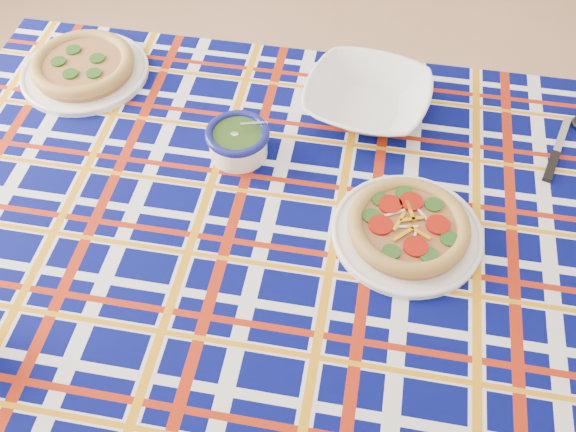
% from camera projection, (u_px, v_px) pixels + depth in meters
% --- Properties ---
extents(floor, '(4.00, 4.00, 0.00)m').
position_uv_depth(floor, '(304.00, 220.00, 2.31)').
color(floor, '#A77A56').
rests_on(floor, ground).
extents(dining_table, '(1.72, 1.11, 0.79)m').
position_uv_depth(dining_table, '(303.00, 239.00, 1.38)').
color(dining_table, brown).
rests_on(dining_table, floor).
extents(tablecloth, '(1.76, 1.14, 0.11)m').
position_uv_depth(tablecloth, '(303.00, 232.00, 1.36)').
color(tablecloth, '#04084F').
rests_on(tablecloth, dining_table).
extents(main_focaccia_plate, '(0.32, 0.32, 0.06)m').
position_uv_depth(main_focaccia_plate, '(409.00, 226.00, 1.26)').
color(main_focaccia_plate, '#9B6237').
rests_on(main_focaccia_plate, tablecloth).
extents(pesto_bowl, '(0.15, 0.15, 0.08)m').
position_uv_depth(pesto_bowl, '(238.00, 140.00, 1.39)').
color(pesto_bowl, '#1B350E').
rests_on(pesto_bowl, tablecloth).
extents(serving_bowl, '(0.32, 0.32, 0.07)m').
position_uv_depth(serving_bowl, '(367.00, 99.00, 1.48)').
color(serving_bowl, white).
rests_on(serving_bowl, tablecloth).
extents(second_focaccia_plate, '(0.36, 0.36, 0.06)m').
position_uv_depth(second_focaccia_plate, '(83.00, 65.00, 1.57)').
color(second_focaccia_plate, '#9B6237').
rests_on(second_focaccia_plate, tablecloth).
extents(table_knife, '(0.08, 0.23, 0.01)m').
position_uv_depth(table_knife, '(562.00, 136.00, 1.45)').
color(table_knife, silver).
rests_on(table_knife, tablecloth).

